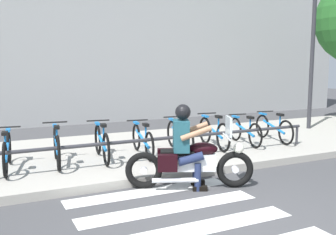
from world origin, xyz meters
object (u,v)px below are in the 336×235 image
Objects in this scene: rider at (186,140)px; bicycle_5 at (214,133)px; bicycle_7 at (273,128)px; bike_rack at (173,138)px; bicycle_1 at (57,146)px; street_lamp at (313,47)px; motorcycle at (190,162)px; bicycle_3 at (142,140)px; bicycle_4 at (180,136)px; bicycle_0 at (7,152)px; bicycle_6 at (245,131)px; bicycle_2 at (102,143)px.

rider is 0.88× the size of bicycle_5.
bicycle_7 is 0.24× the size of bike_rack.
bicycle_5 is at bearing 47.34° from rider.
street_lamp is at bearing 8.11° from bicycle_1.
street_lamp is at bearing 27.72° from motorcycle.
bicycle_1 reaches higher than bicycle_3.
rider reaches higher than bicycle_4.
motorcycle is 0.30× the size of bike_rack.
bicycle_5 is at bearing 22.48° from bike_rack.
bicycle_0 is 1.11× the size of bicycle_6.
bicycle_5 is at bearing -165.10° from street_lamp.
bicycle_7 is (3.49, 1.96, 0.03)m from motorcycle.
bicycle_1 reaches higher than bicycle_4.
bike_rack is at bearing -51.27° from bicycle_3.
bicycle_4 is (0.88, 1.92, -0.33)m from rider.
bicycle_0 is at bearing 144.39° from rider.
bicycle_5 is at bearing 0.00° from bicycle_1.
bicycle_5 is (1.70, 1.96, 0.05)m from motorcycle.
bicycle_0 is 8.88m from street_lamp.
bicycle_4 is 5.53m from street_lamp.
bicycle_4 is 0.89m from bicycle_5.
bicycle_1 reaches higher than bicycle_7.
bicycle_5 is at bearing -179.96° from bicycle_7.
bike_rack is 6.03m from street_lamp.
bicycle_2 is 1.10× the size of bicycle_6.
bicycle_0 is (-2.69, 1.92, -0.32)m from rider.
bicycle_5 is 0.89m from bicycle_6.
bicycle_1 is 2.30m from bike_rack.
motorcycle reaches higher than bike_rack.
bicycle_6 is at bearing 0.02° from bicycle_4.
bicycle_6 is (4.46, 0.00, -0.03)m from bicycle_1.
street_lamp is (4.10, 1.09, 2.09)m from bicycle_5.
bicycle_4 is at bearing 51.16° from bike_rack.
bicycle_0 is 6.24m from bicycle_7.
motorcycle is at bearing -26.12° from rider.
bicycle_0 is at bearing -180.00° from bicycle_6.
bicycle_6 is at bearing 0.08° from bicycle_5.
bicycle_1 is 4.46m from bicycle_6.
bicycle_2 reaches higher than bike_rack.
bicycle_2 is at bearing 115.14° from rider.
rider is at bearing -144.15° from bicycle_6.
street_lamp is at bearing 14.90° from bicycle_5.
rider reaches higher than bicycle_2.
bicycle_3 is at bearing 0.01° from bicycle_0.
motorcycle is at bearing -104.54° from bike_rack.
bicycle_7 is 0.38× the size of street_lamp.
bicycle_6 is (2.59, 1.96, 0.02)m from motorcycle.
bike_rack is at bearing 72.41° from rider.
rider reaches higher than bicycle_0.
bicycle_0 is 0.89m from bicycle_1.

